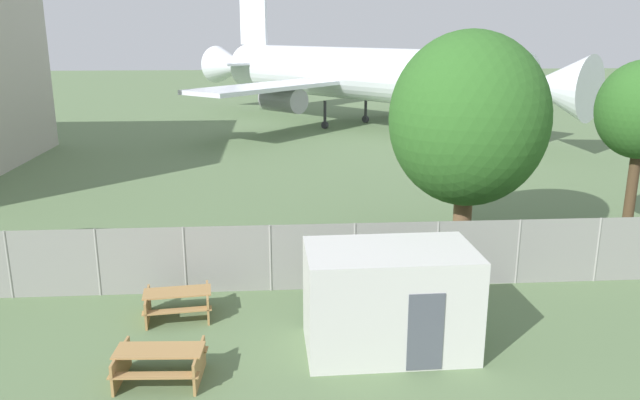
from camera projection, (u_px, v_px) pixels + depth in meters
The scene contains 6 objects.
perimeter_fence at pixel (271, 258), 18.73m from camera, with size 56.07×0.07×2.08m.
airplane at pixel (356, 74), 49.92m from camera, with size 27.47×31.37×12.45m.
portable_cabin at pixel (389, 300), 15.22m from camera, with size 4.12×2.44×2.61m.
picnic_bench_near_cabin at pixel (160, 361), 14.02m from camera, with size 2.04×1.51×0.76m.
picnic_bench_open_grass at pixel (178, 301), 17.12m from camera, with size 1.97×1.60×0.76m.
tree_near_hangar at pixel (468, 120), 21.17m from camera, with size 5.41×5.41×7.72m.
Camera 1 is at (0.22, -6.39, 7.67)m, focal length 35.00 mm.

